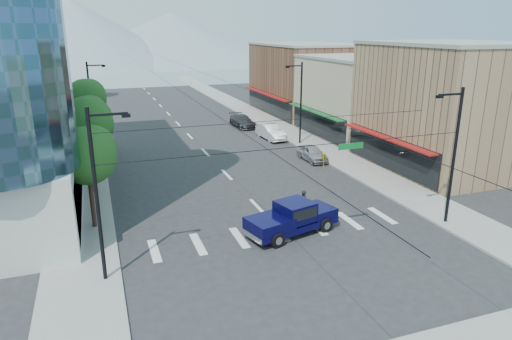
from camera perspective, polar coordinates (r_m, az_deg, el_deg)
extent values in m
plane|color=#28282B|center=(28.22, 4.33, -8.86)|extent=(160.00, 160.00, 0.00)
cube|color=gray|center=(64.30, -20.68, 5.13)|extent=(4.00, 120.00, 0.15)
cube|color=gray|center=(68.09, -0.01, 6.87)|extent=(4.00, 120.00, 0.15)
cube|color=#8C6B4C|center=(45.49, 22.94, 7.21)|extent=(12.00, 14.00, 11.00)
cube|color=tan|center=(56.63, 13.32, 8.82)|extent=(12.00, 14.00, 9.00)
cube|color=brown|center=(70.44, 6.25, 11.17)|extent=(12.00, 18.00, 10.00)
cube|color=#8C6B4C|center=(85.36, -24.37, 13.54)|extent=(4.00, 4.00, 18.00)
cone|color=gray|center=(173.15, -21.96, 15.66)|extent=(80.00, 80.00, 22.00)
cone|color=gray|center=(185.63, -10.57, 15.99)|extent=(90.00, 90.00, 18.00)
cylinder|color=black|center=(30.81, -19.87, -3.00)|extent=(0.28, 0.28, 4.55)
sphere|color=#244B19|center=(30.05, -20.38, 1.66)|extent=(3.64, 3.64, 3.64)
sphere|color=#244B19|center=(30.24, -19.70, 2.61)|extent=(2.86, 2.86, 2.86)
cylinder|color=black|center=(37.41, -20.02, 0.95)|extent=(0.28, 0.28, 5.11)
sphere|color=#244B19|center=(36.75, -20.49, 5.32)|extent=(4.09, 4.09, 4.09)
sphere|color=#244B19|center=(36.97, -19.93, 6.08)|extent=(3.21, 3.21, 3.21)
cylinder|color=black|center=(44.27, -20.05, 3.00)|extent=(0.28, 0.28, 4.55)
sphere|color=#244B19|center=(43.74, -20.40, 6.30)|extent=(3.64, 3.64, 3.64)
sphere|color=#244B19|center=(43.97, -19.93, 6.93)|extent=(2.86, 2.86, 2.86)
cylinder|color=black|center=(51.05, -20.14, 5.11)|extent=(0.28, 0.28, 5.11)
sphere|color=#244B19|center=(50.57, -20.48, 8.34)|extent=(4.09, 4.09, 4.09)
sphere|color=#244B19|center=(50.81, -20.07, 8.88)|extent=(3.21, 3.21, 3.21)
cylinder|color=black|center=(23.46, -19.28, -3.44)|extent=(0.20, 0.20, 9.00)
cylinder|color=black|center=(31.66, 23.49, 1.35)|extent=(0.20, 0.20, 9.00)
cylinder|color=black|center=(25.21, 5.56, 2.94)|extent=(21.60, 0.04, 0.04)
imported|color=gold|center=(26.14, 8.48, 0.96)|extent=(0.16, 0.20, 1.00)
cube|color=#0C6626|center=(26.76, 11.78, 2.94)|extent=(1.60, 0.06, 0.35)
cylinder|color=black|center=(53.67, -19.94, 7.80)|extent=(0.20, 0.20, 9.00)
cube|color=black|center=(53.22, -19.41, 12.25)|extent=(1.80, 0.12, 0.12)
cube|color=black|center=(53.24, -18.53, 12.22)|extent=(0.40, 0.25, 0.18)
cylinder|color=black|center=(50.47, 5.63, 8.20)|extent=(0.20, 0.20, 9.00)
cube|color=black|center=(49.61, 4.80, 12.84)|extent=(1.80, 0.12, 0.12)
cube|color=black|center=(49.30, 3.93, 12.71)|extent=(0.40, 0.25, 0.18)
cube|color=#090739|center=(29.00, 4.50, -6.80)|extent=(6.37, 3.64, 0.38)
cube|color=#090739|center=(30.11, 7.70, -5.07)|extent=(2.22, 2.45, 0.60)
cube|color=#090739|center=(28.78, 4.88, -5.11)|extent=(2.52, 2.48, 1.20)
cube|color=black|center=(28.74, 4.89, -4.91)|extent=(2.32, 2.46, 0.66)
cube|color=#090739|center=(27.82, 1.70, -6.73)|extent=(2.99, 2.75, 0.71)
cube|color=silver|center=(30.83, 8.89, -5.45)|extent=(0.66, 2.04, 0.38)
cube|color=silver|center=(27.37, -0.46, -8.28)|extent=(0.66, 2.04, 0.33)
cylinder|color=black|center=(29.51, 8.69, -6.82)|extent=(0.97, 0.55, 0.92)
cylinder|color=black|center=(30.92, 6.07, -5.56)|extent=(0.97, 0.55, 0.92)
cylinder|color=black|center=(27.25, 2.70, -8.76)|extent=(0.97, 0.55, 0.92)
cylinder|color=black|center=(28.77, 0.19, -7.26)|extent=(0.97, 0.55, 0.92)
imported|color=black|center=(31.68, 6.01, -4.09)|extent=(0.49, 0.70, 1.83)
imported|color=#9E9EA2|center=(44.91, 7.05, 2.11)|extent=(1.76, 4.35, 1.48)
imported|color=white|center=(53.30, 1.87, 4.77)|extent=(2.13, 5.28, 1.70)
imported|color=#333436|center=(60.03, -1.73, 6.13)|extent=(2.47, 5.49, 1.56)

